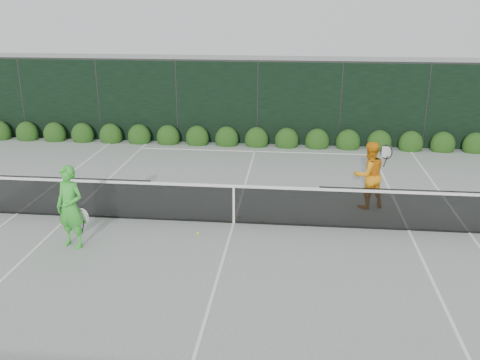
# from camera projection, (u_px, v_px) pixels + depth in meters

# --- Properties ---
(ground) EXTENTS (80.00, 80.00, 0.00)m
(ground) POSITION_uv_depth(u_px,v_px,m) (234.00, 223.00, 12.88)
(ground) COLOR gray
(ground) RESTS_ON ground
(tennis_net) EXTENTS (12.90, 0.10, 1.07)m
(tennis_net) POSITION_uv_depth(u_px,v_px,m) (233.00, 202.00, 12.71)
(tennis_net) COLOR black
(tennis_net) RESTS_ON ground
(player_woman) EXTENTS (0.77, 0.62, 1.83)m
(player_woman) POSITION_uv_depth(u_px,v_px,m) (70.00, 207.00, 11.40)
(player_woman) COLOR green
(player_woman) RESTS_ON ground
(player_man) EXTENTS (1.04, 0.94, 1.74)m
(player_man) POSITION_uv_depth(u_px,v_px,m) (369.00, 175.00, 13.61)
(player_man) COLOR orange
(player_man) RESTS_ON ground
(court_lines) EXTENTS (11.03, 23.83, 0.01)m
(court_lines) POSITION_uv_depth(u_px,v_px,m) (234.00, 223.00, 12.88)
(court_lines) COLOR white
(court_lines) RESTS_ON ground
(windscreen_fence) EXTENTS (32.00, 21.07, 3.06)m
(windscreen_fence) POSITION_uv_depth(u_px,v_px,m) (216.00, 206.00, 9.84)
(windscreen_fence) COLOR black
(windscreen_fence) RESTS_ON ground
(hedge_row) EXTENTS (31.66, 0.65, 0.94)m
(hedge_row) POSITION_uv_depth(u_px,v_px,m) (257.00, 140.00, 19.54)
(hedge_row) COLOR #13370F
(hedge_row) RESTS_ON ground
(tennis_balls) EXTENTS (1.47, 1.19, 0.07)m
(tennis_balls) POSITION_uv_depth(u_px,v_px,m) (234.00, 223.00, 12.77)
(tennis_balls) COLOR #D9F737
(tennis_balls) RESTS_ON ground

